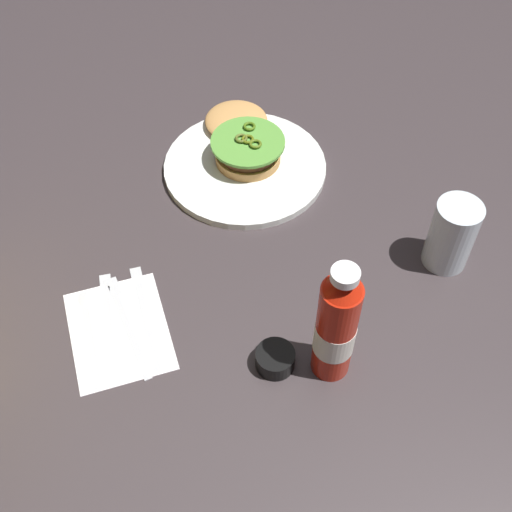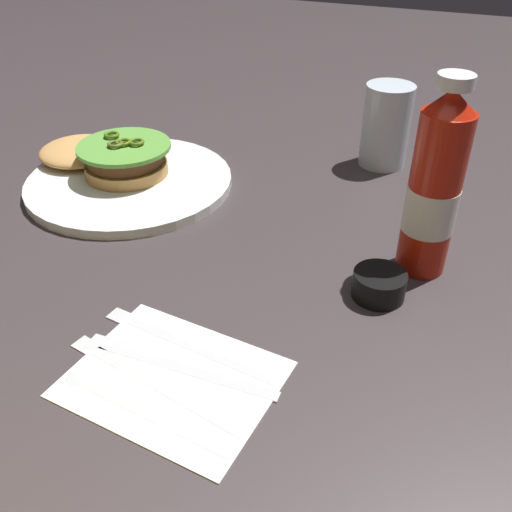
# 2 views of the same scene
# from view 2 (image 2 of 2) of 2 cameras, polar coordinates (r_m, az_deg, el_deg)

# --- Properties ---
(ground_plane) EXTENTS (3.00, 3.00, 0.00)m
(ground_plane) POSITION_cam_2_polar(r_m,az_deg,el_deg) (0.75, -3.84, 3.43)
(ground_plane) COLOR #383032
(dinner_plate) EXTENTS (0.30, 0.30, 0.01)m
(dinner_plate) POSITION_cam_2_polar(r_m,az_deg,el_deg) (0.86, -12.65, 7.35)
(dinner_plate) COLOR white
(dinner_plate) RESTS_ON ground_plane
(burger_sandwich) EXTENTS (0.23, 0.14, 0.05)m
(burger_sandwich) POSITION_cam_2_polar(r_m,az_deg,el_deg) (0.88, -14.78, 9.76)
(burger_sandwich) COLOR tan
(burger_sandwich) RESTS_ON dinner_plate
(ketchup_bottle) EXTENTS (0.06, 0.06, 0.23)m
(ketchup_bottle) POSITION_cam_2_polar(r_m,az_deg,el_deg) (0.64, 17.52, 6.25)
(ketchup_bottle) COLOR red
(ketchup_bottle) RESTS_ON ground_plane
(water_glass) EXTENTS (0.07, 0.07, 0.13)m
(water_glass) POSITION_cam_2_polar(r_m,az_deg,el_deg) (0.91, 13.01, 12.72)
(water_glass) COLOR silver
(water_glass) RESTS_ON ground_plane
(condiment_cup) EXTENTS (0.06, 0.06, 0.03)m
(condiment_cup) POSITION_cam_2_polar(r_m,az_deg,el_deg) (0.63, 12.35, -2.86)
(condiment_cup) COLOR black
(condiment_cup) RESTS_ON ground_plane
(napkin) EXTENTS (0.20, 0.16, 0.00)m
(napkin) POSITION_cam_2_polar(r_m,az_deg,el_deg) (0.53, -8.36, -12.17)
(napkin) COLOR white
(napkin) RESTS_ON ground_plane
(steak_knife) EXTENTS (0.20, 0.04, 0.00)m
(steak_knife) POSITION_cam_2_polar(r_m,az_deg,el_deg) (0.57, -7.95, -8.18)
(steak_knife) COLOR silver
(steak_knife) RESTS_ON napkin
(fork_utensil) EXTENTS (0.20, 0.02, 0.00)m
(fork_utensil) POSITION_cam_2_polar(r_m,az_deg,el_deg) (0.55, -9.30, -10.39)
(fork_utensil) COLOR silver
(fork_utensil) RESTS_ON napkin
(butter_knife) EXTENTS (0.20, 0.05, 0.00)m
(butter_knife) POSITION_cam_2_polar(r_m,az_deg,el_deg) (0.54, -11.42, -11.69)
(butter_knife) COLOR silver
(butter_knife) RESTS_ON napkin
(spoon_utensil) EXTENTS (0.18, 0.04, 0.00)m
(spoon_utensil) POSITION_cam_2_polar(r_m,az_deg,el_deg) (0.52, -13.77, -13.66)
(spoon_utensil) COLOR silver
(spoon_utensil) RESTS_ON napkin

